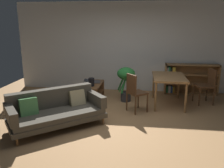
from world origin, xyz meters
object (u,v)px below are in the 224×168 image
Objects in this scene: fabric_couch at (55,109)px; open_laptop at (93,81)px; bookshelf at (187,79)px; dining_table at (169,79)px; media_console at (94,93)px; desk_speaker at (91,82)px; dining_chair_near at (135,91)px; potted_floor_plant at (126,78)px; dining_chair_far at (207,84)px.

fabric_couch is 4.06× the size of open_laptop.
fabric_couch is 1.27× the size of bookshelf.
dining_table is 0.78× the size of bookshelf.
media_console is at bearing -178.55° from dining_table.
media_console is 2.18× the size of open_laptop.
desk_speaker is 1.19m from dining_chair_near.
potted_floor_plant is 1.02× the size of dining_chair_far.
fabric_couch reaches higher than media_console.
dining_chair_far reaches higher than desk_speaker.
desk_speaker is at bearing -92.56° from media_console.
media_console is at bearing -74.70° from open_laptop.
potted_floor_plant is (0.85, 0.40, 0.03)m from desk_speaker.
dining_chair_near reaches higher than dining_chair_far.
fabric_couch is 1.83m from open_laptop.
dining_chair_near is (1.12, -0.39, -0.08)m from desk_speaker.
fabric_couch is 1.66m from media_console.
potted_floor_plant is 2.11m from dining_chair_far.
fabric_couch is at bearing -138.57° from bookshelf.
dining_table is (1.10, -0.13, 0.04)m from potted_floor_plant.
fabric_couch is at bearing -145.87° from dining_table.
fabric_couch is at bearing -103.12° from open_laptop.
bookshelf is at bearing 23.52° from media_console.
dining_chair_far is at bearing 28.40° from fabric_couch.
open_laptop is at bearing 179.39° from potted_floor_plant.
media_console is 1.29m from dining_chair_near.
dining_chair_near is (1.11, -0.61, 0.27)m from media_console.
potted_floor_plant is 0.77× the size of dining_table.
dining_chair_near is 1.01× the size of dining_chair_far.
desk_speaker is at bearing -84.17° from open_laptop.
desk_speaker is 0.23× the size of dining_chair_far.
open_laptop is at bearing 105.30° from media_console.
dining_table is at bearing -6.67° from potted_floor_plant.
potted_floor_plant reaches higher than media_console.
dining_table is 1.31m from bookshelf.
dining_chair_near reaches higher than bookshelf.
open_laptop is 0.40× the size of dining_table.
media_console is at bearing 73.67° from fabric_couch.
dining_chair_near is (0.26, -0.78, -0.11)m from potted_floor_plant.
potted_floor_plant reaches higher than bookshelf.
potted_floor_plant is 0.60× the size of bookshelf.
dining_chair_far is at bearing 1.40° from open_laptop.
dining_chair_near is at bearing -154.83° from dining_chair_far.
desk_speaker reaches higher than media_console.
dining_chair_near reaches higher than desk_speaker.
media_console is at bearing 87.44° from desk_speaker.
dining_table is (2.00, -0.14, 0.15)m from open_laptop.
open_laptop is (0.41, 1.77, 0.16)m from fabric_couch.
dining_chair_far is at bearing -69.77° from bookshelf.
potted_floor_plant is 1.01× the size of dining_chair_near.
bookshelf reaches higher than dining_table.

